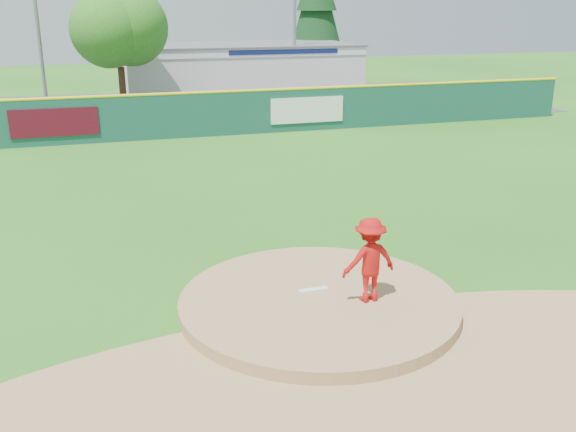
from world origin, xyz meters
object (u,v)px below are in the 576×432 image
object	(u,v)px
pool_building_grp	(238,69)
deciduous_tree	(118,29)
light_pole_right	(295,8)
van	(122,114)
pitcher	(369,260)
conifer_tree	(317,8)

from	to	relation	value
pool_building_grp	deciduous_tree	size ratio (longest dim) A/B	2.07
pool_building_grp	light_pole_right	distance (m)	5.75
van	pitcher	bearing A→B (deg)	-166.84
pool_building_grp	deciduous_tree	xyz separation A→B (m)	(-8.00, -6.99, 2.89)
van	light_pole_right	xyz separation A→B (m)	(11.31, 7.30, 4.88)
pitcher	van	size ratio (longest dim) A/B	0.36
deciduous_tree	conifer_tree	world-z (taller)	conifer_tree
conifer_tree	light_pole_right	distance (m)	8.06
pitcher	conifer_tree	size ratio (longest dim) A/B	0.18
conifer_tree	light_pole_right	xyz separation A→B (m)	(-4.00, -7.00, 0.00)
van	conifer_tree	xyz separation A→B (m)	(15.31, 14.30, 4.88)
deciduous_tree	pool_building_grp	bearing A→B (deg)	41.16
pitcher	light_pole_right	world-z (taller)	light_pole_right
pitcher	van	distance (m)	22.33
pool_building_grp	light_pole_right	world-z (taller)	light_pole_right
van	conifer_tree	world-z (taller)	conifer_tree
pitcher	deciduous_tree	size ratio (longest dim) A/B	0.23
pitcher	conifer_tree	bearing A→B (deg)	-111.73
pool_building_grp	conifer_tree	xyz separation A→B (m)	(7.00, 4.01, 3.88)
deciduous_tree	light_pole_right	distance (m)	11.75
deciduous_tree	light_pole_right	size ratio (longest dim) A/B	0.74
van	deciduous_tree	bearing A→B (deg)	-0.34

